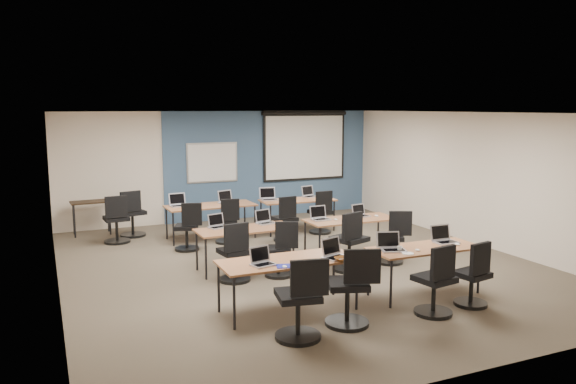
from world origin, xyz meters
name	(u,v)px	position (x,y,z in m)	size (l,w,h in m)	color
floor	(299,265)	(0.00, 0.00, 0.00)	(8.00, 9.00, 0.02)	#6B6354
ceiling	(300,113)	(0.00, 0.00, 2.70)	(8.00, 9.00, 0.02)	white
wall_back	(223,166)	(0.00, 4.50, 1.35)	(8.00, 0.04, 2.70)	beige
wall_front	(483,249)	(0.00, -4.50, 1.35)	(8.00, 0.04, 2.70)	beige
wall_left	(54,206)	(-4.00, 0.00, 1.35)	(0.04, 9.00, 2.70)	beige
wall_right	(477,179)	(4.00, 0.00, 1.35)	(0.04, 9.00, 2.70)	beige
blue_accent_panel	(270,164)	(1.25, 4.47, 1.35)	(5.50, 0.04, 2.70)	#3D5977
whiteboard	(212,163)	(-0.30, 4.43, 1.45)	(1.28, 0.03, 0.98)	#ADB3B6
projector_screen	(305,142)	(2.20, 4.41, 1.89)	(2.40, 0.10, 1.82)	black
training_table_front_left	(288,263)	(-1.11, -2.02, 0.69)	(1.91, 0.80, 0.73)	#9D602C
training_table_front_right	(425,250)	(1.04, -2.21, 0.68)	(1.70, 0.71, 0.73)	brown
training_table_mid_left	(245,231)	(-0.98, 0.11, 0.68)	(1.69, 0.70, 0.73)	brown
training_table_mid_right	(351,221)	(1.11, 0.11, 0.68)	(1.73, 0.72, 0.73)	#9C7543
training_table_back_left	(211,207)	(-0.88, 2.60, 0.69)	(1.89, 0.79, 0.73)	olive
training_table_back_right	(298,202)	(1.12, 2.50, 0.68)	(1.68, 0.70, 0.73)	brown
laptop_0	(262,260)	(-1.53, -2.10, 0.79)	(0.31, 0.26, 0.23)	silver
mouse_0	(285,267)	(-1.30, -2.34, 0.74)	(0.06, 0.09, 0.03)	white
task_chair_0	(301,305)	(-1.37, -2.98, 0.43)	(0.57, 0.57, 1.05)	black
laptop_1	(334,253)	(-0.47, -2.17, 0.79)	(0.35, 0.29, 0.26)	#B8B8B8
mouse_1	(355,259)	(-0.27, -2.38, 0.74)	(0.05, 0.09, 0.03)	white
task_chair_1	(351,293)	(-0.59, -2.84, 0.44)	(0.60, 0.58, 1.05)	black
laptop_2	(391,246)	(0.48, -2.15, 0.79)	(0.35, 0.29, 0.26)	#AEAEAE
mouse_2	(418,250)	(0.81, -2.34, 0.74)	(0.06, 0.09, 0.03)	white
task_chair_2	(436,286)	(0.64, -2.99, 0.41)	(0.52, 0.52, 1.00)	black
laptop_3	(444,238)	(1.50, -2.08, 0.79)	(0.35, 0.29, 0.26)	#A8A8AD
mouse_3	(457,244)	(1.57, -2.30, 0.74)	(0.06, 0.10, 0.04)	white
task_chair_3	(474,280)	(1.36, -2.92, 0.39)	(0.47, 0.47, 0.96)	black
laptop_4	(217,224)	(-1.40, 0.37, 0.79)	(0.30, 0.26, 0.23)	#B0B0B0
mouse_4	(229,229)	(-1.27, 0.12, 0.74)	(0.06, 0.09, 0.03)	white
task_chair_4	(235,257)	(-1.37, -0.48, 0.41)	(0.51, 0.51, 0.99)	black
laptop_5	(265,220)	(-0.52, 0.37, 0.79)	(0.32, 0.27, 0.24)	#B4B4BA
mouse_5	(280,225)	(-0.34, 0.10, 0.74)	(0.06, 0.09, 0.03)	white
task_chair_5	(281,254)	(-0.59, -0.53, 0.39)	(0.50, 0.47, 0.96)	black
laptop_6	(320,216)	(0.55, 0.27, 0.79)	(0.33, 0.28, 0.25)	silver
mouse_6	(336,220)	(0.79, 0.10, 0.74)	(0.06, 0.10, 0.03)	white
task_chair_6	(350,246)	(0.63, -0.70, 0.44)	(0.60, 0.58, 1.05)	black
laptop_7	(360,213)	(1.39, 0.23, 0.79)	(0.30, 0.25, 0.23)	#A9A9A9
mouse_7	(376,216)	(1.67, 0.09, 0.74)	(0.06, 0.10, 0.04)	white
task_chair_7	(393,242)	(1.57, -0.60, 0.40)	(0.53, 0.50, 0.98)	black
laptop_8	(178,203)	(-1.54, 2.76, 0.80)	(0.35, 0.30, 0.27)	#BABABD
mouse_8	(191,207)	(-1.33, 2.48, 0.74)	(0.06, 0.10, 0.04)	white
task_chair_8	(188,231)	(-1.58, 1.80, 0.40)	(0.50, 0.48, 0.97)	black
laptop_9	(226,200)	(-0.49, 2.74, 0.80)	(0.35, 0.30, 0.27)	#B6B6C1
mouse_9	(234,203)	(-0.38, 2.57, 0.74)	(0.06, 0.10, 0.04)	white
task_chair_9	(227,225)	(-0.69, 2.05, 0.39)	(0.46, 0.46, 0.95)	black
laptop_10	(269,197)	(0.51, 2.74, 0.80)	(0.36, 0.31, 0.27)	#B9B9C7
mouse_10	(282,200)	(0.76, 2.54, 0.74)	(0.06, 0.10, 0.04)	white
task_chair_10	(286,223)	(0.49, 1.73, 0.40)	(0.49, 0.49, 0.97)	black
laptop_11	(309,194)	(1.53, 2.75, 0.79)	(0.33, 0.28, 0.25)	#B4B4C1
mouse_11	(317,197)	(1.63, 2.55, 0.74)	(0.06, 0.09, 0.03)	white
task_chair_11	(321,216)	(1.50, 2.08, 0.40)	(0.49, 0.49, 0.98)	black
blue_mousepad	(286,266)	(-1.26, -2.30, 0.73)	(0.25, 0.21, 0.01)	navy
snack_bowl	(344,259)	(-0.46, -2.41, 0.76)	(0.25, 0.25, 0.06)	brown
snack_plate	(408,253)	(0.58, -2.43, 0.74)	(0.17, 0.17, 0.01)	white
coffee_cup	(400,249)	(0.54, -2.28, 0.77)	(0.06, 0.06, 0.06)	white
utility_table	(91,206)	(-3.19, 4.03, 0.65)	(0.85, 0.47, 0.75)	black
spare_chair_a	(132,217)	(-2.40, 3.46, 0.43)	(0.55, 0.55, 1.03)	black
spare_chair_b	(117,223)	(-2.79, 2.98, 0.42)	(0.54, 0.54, 1.01)	black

